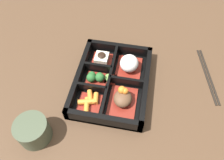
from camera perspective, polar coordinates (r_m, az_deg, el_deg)
name	(u,v)px	position (r m, az deg, el deg)	size (l,w,h in m)	color
ground_plane	(112,85)	(0.66, 0.00, -1.26)	(3.00, 3.00, 0.00)	#4C3523
bento_base	(112,84)	(0.66, 0.00, -1.01)	(0.27, 0.21, 0.01)	black
bento_rim	(111,81)	(0.65, -0.23, -0.15)	(0.27, 0.21, 0.04)	black
bowl_rice	(129,64)	(0.67, 4.48, 4.07)	(0.10, 0.08, 0.05)	maroon
bowl_stew	(123,98)	(0.60, 2.82, -4.83)	(0.10, 0.08, 0.05)	maroon
bowl_tofu	(102,59)	(0.70, -2.71, 5.58)	(0.07, 0.06, 0.03)	maroon
bowl_greens	(95,78)	(0.65, -4.42, 0.64)	(0.06, 0.06, 0.03)	maroon
bowl_carrots	(89,102)	(0.61, -5.91, -5.62)	(0.07, 0.06, 0.02)	maroon
bowl_pickles	(110,79)	(0.66, -0.59, 0.31)	(0.04, 0.03, 0.01)	maroon
tea_cup	(33,130)	(0.59, -19.97, -12.29)	(0.08, 0.08, 0.06)	#424C38
chopsticks	(208,75)	(0.74, 23.80, 1.20)	(0.21, 0.06, 0.01)	black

